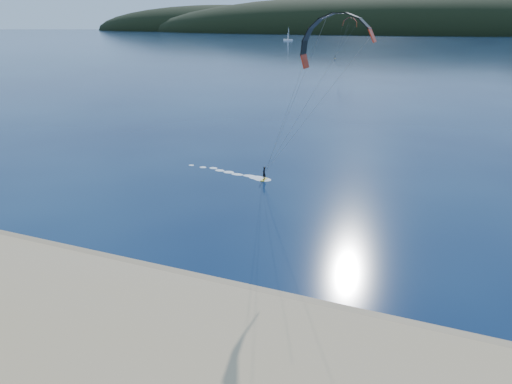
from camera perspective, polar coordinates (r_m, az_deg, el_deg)
ground at (r=27.32m, az=-10.29°, el=-16.68°), size 1800.00×1800.00×0.00m
wet_sand at (r=30.45m, az=-5.82°, el=-11.95°), size 220.00×2.50×0.10m
headland at (r=763.60m, az=21.88°, el=18.21°), size 1200.00×310.00×140.00m
kitesurfer_near at (r=42.12m, az=9.55°, el=16.29°), size 22.38×6.15×17.05m
kitesurfer_far at (r=218.84m, az=11.78°, el=19.97°), size 10.24×5.28×16.78m
sailboat at (r=433.68m, az=4.09°, el=18.73°), size 8.53×5.79×11.94m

